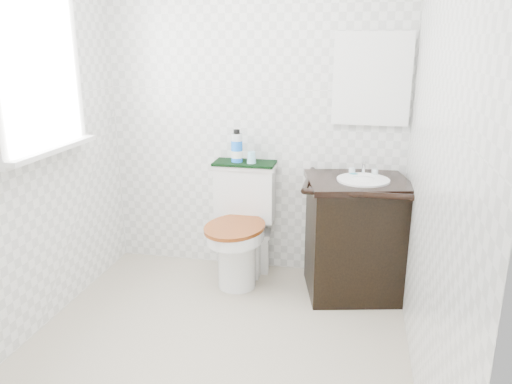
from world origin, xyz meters
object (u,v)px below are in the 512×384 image
(trash_bin, at_px, (256,251))
(cup, at_px, (251,157))
(vanity, at_px, (355,234))
(mouthwash_bottle, at_px, (237,147))
(toilet, at_px, (241,231))

(trash_bin, distance_m, cup, 0.74)
(vanity, distance_m, mouthwash_bottle, 1.04)
(mouthwash_bottle, bearing_deg, toilet, -64.85)
(trash_bin, distance_m, mouthwash_bottle, 0.82)
(toilet, bearing_deg, mouthwash_bottle, 115.15)
(toilet, bearing_deg, vanity, -4.35)
(mouthwash_bottle, relative_size, cup, 2.83)
(trash_bin, height_order, mouthwash_bottle, mouthwash_bottle)
(mouthwash_bottle, bearing_deg, trash_bin, 6.70)
(toilet, height_order, trash_bin, toilet)
(toilet, relative_size, vanity, 0.91)
(vanity, relative_size, trash_bin, 2.94)
(vanity, bearing_deg, toilet, 175.65)
(cup, bearing_deg, trash_bin, 55.27)
(vanity, xyz_separation_m, trash_bin, (-0.74, 0.20, -0.27))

